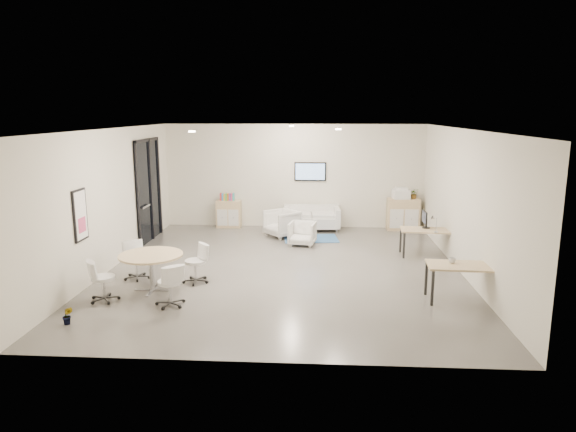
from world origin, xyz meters
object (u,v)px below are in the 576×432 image
(sideboard_right, at_px, (403,214))
(round_table, at_px, (151,258))
(armchair_left, at_px, (282,222))
(armchair_right, at_px, (302,232))
(desk_front, at_px, (464,269))
(sideboard_left, at_px, (229,214))
(loveseat, at_px, (312,219))
(desk_rear, at_px, (427,232))

(sideboard_right, xyz_separation_m, round_table, (-5.93, -5.87, 0.21))
(armchair_left, distance_m, armchair_right, 1.13)
(armchair_right, bearing_deg, armchair_left, 133.07)
(sideboard_right, xyz_separation_m, desk_front, (0.20, -6.04, 0.16))
(sideboard_left, distance_m, loveseat, 2.61)
(loveseat, height_order, desk_front, loveseat)
(armchair_left, relative_size, armchair_right, 1.21)
(loveseat, xyz_separation_m, armchair_left, (-0.85, -0.91, 0.08))
(sideboard_right, distance_m, loveseat, 2.81)
(sideboard_right, xyz_separation_m, armchair_left, (-3.64, -1.08, -0.06))
(desk_rear, height_order, desk_front, desk_front)
(sideboard_right, relative_size, round_table, 0.76)
(sideboard_left, bearing_deg, desk_rear, -27.82)
(armchair_left, bearing_deg, desk_rear, 24.10)
(armchair_right, bearing_deg, desk_rear, -5.60)
(sideboard_left, bearing_deg, desk_front, -47.36)
(sideboard_left, height_order, armchair_left, same)
(loveseat, height_order, round_table, round_table)
(round_table, bearing_deg, loveseat, 61.19)
(sideboard_right, relative_size, desk_rear, 0.72)
(sideboard_right, height_order, round_table, sideboard_right)
(loveseat, bearing_deg, desk_front, -66.24)
(sideboard_left, xyz_separation_m, sideboard_right, (5.40, -0.04, 0.06))
(armchair_left, bearing_deg, loveseat, 96.67)
(sideboard_left, height_order, armchair_right, sideboard_left)
(loveseat, distance_m, round_table, 6.51)
(sideboard_left, height_order, desk_front, sideboard_left)
(sideboard_left, bearing_deg, loveseat, -4.55)
(sideboard_left, distance_m, desk_rear, 6.26)
(loveseat, relative_size, desk_rear, 1.29)
(desk_rear, distance_m, round_table, 6.76)
(loveseat, distance_m, armchair_left, 1.24)
(armchair_left, height_order, round_table, armchair_left)
(loveseat, xyz_separation_m, desk_rear, (2.94, -2.72, 0.26))
(loveseat, xyz_separation_m, round_table, (-3.13, -5.70, 0.35))
(round_table, bearing_deg, desk_front, -1.58)
(desk_front, bearing_deg, sideboard_left, 135.85)
(armchair_left, bearing_deg, round_table, -65.89)
(sideboard_left, relative_size, loveseat, 0.49)
(desk_rear, distance_m, desk_front, 3.15)
(armchair_right, bearing_deg, round_table, -117.47)
(desk_rear, bearing_deg, armchair_right, 169.34)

